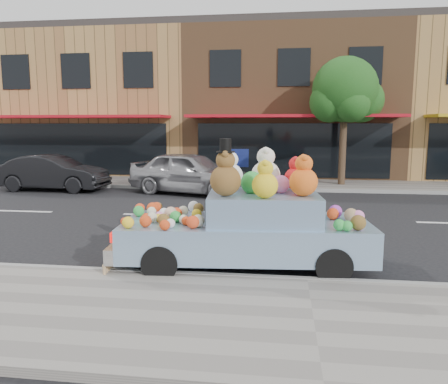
% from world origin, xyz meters
% --- Properties ---
extents(ground, '(120.00, 120.00, 0.00)m').
position_xyz_m(ground, '(0.00, 0.00, 0.00)').
color(ground, black).
rests_on(ground, ground).
extents(near_sidewalk, '(60.00, 3.00, 0.12)m').
position_xyz_m(near_sidewalk, '(0.00, -6.50, 0.06)').
color(near_sidewalk, gray).
rests_on(near_sidewalk, ground).
extents(far_sidewalk, '(60.00, 3.00, 0.12)m').
position_xyz_m(far_sidewalk, '(0.00, 6.50, 0.06)').
color(far_sidewalk, gray).
rests_on(far_sidewalk, ground).
extents(near_kerb, '(60.00, 0.12, 0.13)m').
position_xyz_m(near_kerb, '(0.00, -5.00, 0.07)').
color(near_kerb, gray).
rests_on(near_kerb, ground).
extents(far_kerb, '(60.00, 0.12, 0.13)m').
position_xyz_m(far_kerb, '(0.00, 5.00, 0.07)').
color(far_kerb, gray).
rests_on(far_kerb, ground).
extents(storefront_left, '(10.00, 9.80, 7.30)m').
position_xyz_m(storefront_left, '(-10.00, 11.97, 3.64)').
color(storefront_left, '#A57C45').
rests_on(storefront_left, ground).
extents(storefront_mid, '(10.00, 9.80, 7.30)m').
position_xyz_m(storefront_mid, '(0.00, 11.97, 3.64)').
color(storefront_mid, brown).
rests_on(storefront_mid, ground).
extents(street_tree, '(3.00, 2.70, 5.22)m').
position_xyz_m(street_tree, '(2.03, 6.55, 3.69)').
color(street_tree, '#38281C').
rests_on(street_tree, ground).
extents(car_silver, '(4.96, 3.18, 1.57)m').
position_xyz_m(car_silver, '(-3.78, 3.95, 0.79)').
color(car_silver, '#9F9FA3').
rests_on(car_silver, ground).
extents(car_dark, '(4.24, 1.60, 1.38)m').
position_xyz_m(car_dark, '(-9.23, 4.05, 0.69)').
color(car_dark, black).
rests_on(car_dark, ground).
extents(art_car, '(4.61, 2.11, 2.31)m').
position_xyz_m(art_car, '(-1.01, -4.21, 0.80)').
color(art_car, black).
rests_on(art_car, ground).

